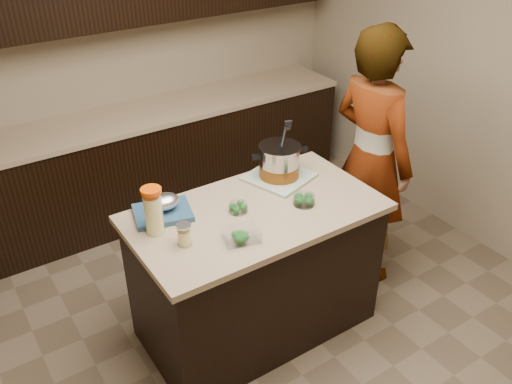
% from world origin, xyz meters
% --- Properties ---
extents(ground_plane, '(4.00, 4.00, 0.00)m').
position_xyz_m(ground_plane, '(0.00, 0.00, 0.00)').
color(ground_plane, brown).
rests_on(ground_plane, ground).
extents(room_shell, '(4.04, 4.04, 2.72)m').
position_xyz_m(room_shell, '(0.00, 0.00, 1.71)').
color(room_shell, tan).
rests_on(room_shell, ground).
extents(back_cabinets, '(3.60, 0.63, 2.33)m').
position_xyz_m(back_cabinets, '(0.00, 1.74, 0.94)').
color(back_cabinets, black).
rests_on(back_cabinets, ground).
extents(island, '(1.46, 0.81, 0.90)m').
position_xyz_m(island, '(0.00, 0.00, 0.45)').
color(island, black).
rests_on(island, ground).
extents(dish_towel, '(0.45, 0.45, 0.02)m').
position_xyz_m(dish_towel, '(0.32, 0.23, 0.91)').
color(dish_towel, '#688D5F').
rests_on(dish_towel, island).
extents(stock_pot, '(0.37, 0.32, 0.38)m').
position_xyz_m(stock_pot, '(0.32, 0.22, 1.01)').
color(stock_pot, '#B7B7BC').
rests_on(stock_pot, dish_towel).
extents(lemonade_pitcher, '(0.15, 0.15, 0.27)m').
position_xyz_m(lemonade_pitcher, '(-0.57, 0.12, 1.02)').
color(lemonade_pitcher, '#FAF299').
rests_on(lemonade_pitcher, island).
extents(mason_jar, '(0.09, 0.09, 0.13)m').
position_xyz_m(mason_jar, '(-0.49, -0.07, 0.96)').
color(mason_jar, '#FAF299').
rests_on(mason_jar, island).
extents(broccoli_tub_left, '(0.14, 0.14, 0.05)m').
position_xyz_m(broccoli_tub_left, '(-0.09, 0.04, 0.92)').
color(broccoli_tub_left, silver).
rests_on(broccoli_tub_left, island).
extents(broccoli_tub_right, '(0.14, 0.14, 0.06)m').
position_xyz_m(broccoli_tub_right, '(0.27, -0.10, 0.93)').
color(broccoli_tub_right, silver).
rests_on(broccoli_tub_right, island).
extents(broccoli_tub_rect, '(0.21, 0.17, 0.07)m').
position_xyz_m(broccoli_tub_rect, '(-0.22, -0.20, 0.93)').
color(broccoli_tub_rect, silver).
rests_on(broccoli_tub_rect, island).
extents(blue_tray, '(0.37, 0.32, 0.12)m').
position_xyz_m(blue_tray, '(-0.46, 0.25, 0.94)').
color(blue_tray, navy).
rests_on(blue_tray, island).
extents(person, '(0.46, 0.68, 1.81)m').
position_xyz_m(person, '(0.98, 0.09, 0.91)').
color(person, gray).
rests_on(person, ground).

